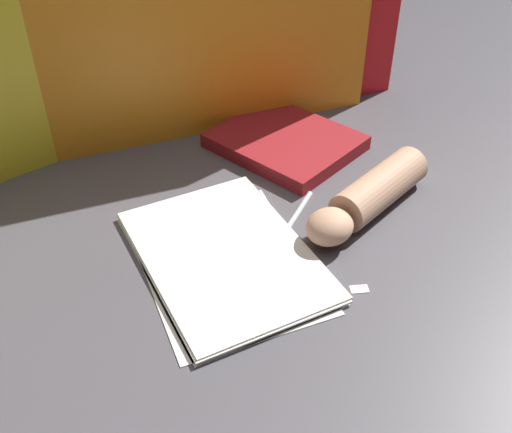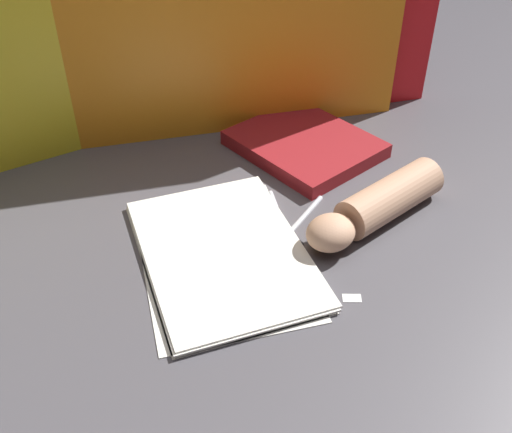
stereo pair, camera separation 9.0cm
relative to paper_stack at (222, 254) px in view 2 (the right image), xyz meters
The scene contains 9 objects.
ground_plane 0.03m from the paper_stack, 22.90° to the left, with size 6.00×6.00×0.00m, color #4C494F.
backdrop_panel_center 0.46m from the paper_stack, 83.75° to the left, with size 0.88×0.12×0.51m.
paper_stack is the anchor object (origin of this frame).
book_closed 0.34m from the paper_stack, 44.33° to the left, with size 0.29×0.31×0.03m.
scissors 0.12m from the paper_stack, ahead, with size 0.15×0.17×0.01m.
hand_forearm 0.26m from the paper_stack, ahead, with size 0.29×0.16×0.07m.
paper_scrap_near 0.09m from the paper_stack, 74.76° to the right, with size 0.01×0.02×0.00m.
paper_scrap_mid 0.21m from the paper_stack, 45.60° to the right, with size 0.03×0.02×0.00m.
paper_scrap_far 0.15m from the paper_stack, 76.76° to the right, with size 0.02×0.02×0.00m.
Camera 2 is at (-0.22, -0.67, 0.62)m, focal length 42.00 mm.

